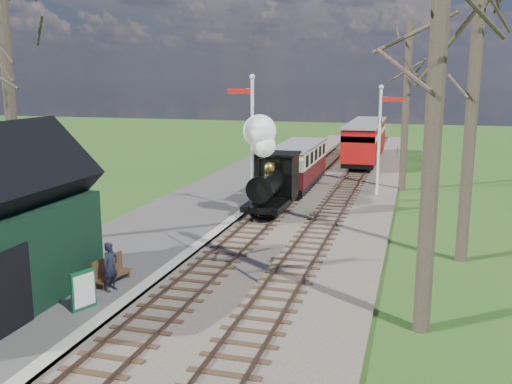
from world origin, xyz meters
TOP-DOWN VIEW (x-y plane):
  - distant_hills at (1.40, 64.38)m, footprint 114.40×48.00m
  - ballast_bed at (1.30, 22.00)m, footprint 8.00×60.00m
  - track_near at (0.00, 22.00)m, footprint 1.60×60.00m
  - track_far at (2.60, 22.00)m, footprint 1.60×60.00m
  - platform at (-3.50, 14.00)m, footprint 5.00×44.00m
  - coping_strip at (-1.20, 14.00)m, footprint 0.40×44.00m
  - semaphore_near at (-0.77, 16.00)m, footprint 1.22×0.24m
  - semaphore_far at (4.37, 22.00)m, footprint 1.22×0.24m
  - bare_trees at (1.33, 10.10)m, footprint 15.51×22.39m
  - fence_line at (0.30, 36.00)m, footprint 12.60×0.08m
  - locomotive at (-0.01, 16.42)m, footprint 1.76×4.10m
  - coach at (0.00, 22.48)m, footprint 2.05×7.04m
  - red_carriage_a at (2.60, 30.95)m, footprint 2.27×5.61m
  - red_carriage_b at (2.60, 36.45)m, footprint 2.27×5.61m
  - sign_board at (-1.90, 4.49)m, footprint 0.34×0.69m
  - bench at (-2.26, 6.42)m, footprint 0.58×1.40m
  - person at (-1.89, 5.87)m, footprint 0.47×0.58m

SIDE VIEW (x-z plane):
  - distant_hills at x=1.40m, z-range -27.22..-5.20m
  - ballast_bed at x=1.30m, z-range 0.00..0.10m
  - track_near at x=0.00m, z-range 0.02..0.17m
  - track_far at x=2.60m, z-range 0.02..0.17m
  - platform at x=-3.50m, z-range 0.00..0.20m
  - coping_strip at x=-1.20m, z-range 0.00..0.21m
  - fence_line at x=0.30m, z-range 0.05..1.05m
  - bench at x=-2.26m, z-range 0.18..0.95m
  - sign_board at x=-1.90m, z-range 0.20..1.24m
  - person at x=-1.89m, z-range 0.20..1.60m
  - coach at x=0.00m, z-range 0.41..2.57m
  - red_carriage_a at x=2.60m, z-range 0.43..2.82m
  - red_carriage_b at x=2.60m, z-range 0.43..2.82m
  - locomotive at x=-0.01m, z-range -0.17..4.23m
  - semaphore_far at x=4.37m, z-range 0.49..6.21m
  - semaphore_near at x=-0.77m, z-range 0.51..6.73m
  - bare_trees at x=1.33m, z-range -0.79..11.21m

